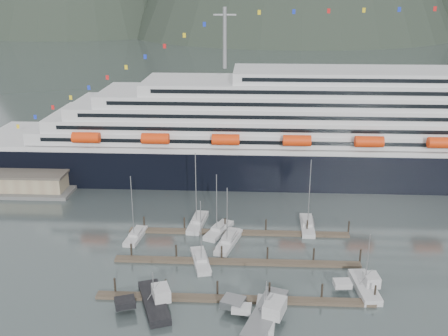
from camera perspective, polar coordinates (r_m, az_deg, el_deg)
The scene contains 17 objects.
ground at distance 101.43m, azimuth 4.21°, elevation -11.15°, with size 1600.00×1600.00×0.00m, color #4C5A59.
cruise_ship at distance 151.45m, azimuth 15.41°, elevation 3.43°, with size 210.00×30.40×50.30m.
dock_near at distance 92.78m, azimuth 1.19°, elevation -14.02°, with size 48.18×2.28×3.20m.
dock_mid at distance 103.92m, azimuth 1.43°, elevation -10.12°, with size 48.18×2.28×3.20m.
dock_far at distance 115.46m, azimuth 1.62°, elevation -6.98°, with size 48.18×2.28×3.20m.
sailboat_a at distance 114.83m, azimuth -9.60°, elevation -7.34°, with size 3.67×9.31×14.95m.
sailboat_b at distance 103.84m, azimuth -2.56°, elevation -10.08°, with size 5.16×10.79×13.95m.
sailboat_c at distance 111.73m, azimuth 0.49°, elevation -7.84°, with size 5.02×10.47×12.92m.
sailboat_d at distance 110.78m, azimuth 0.51°, elevation -8.09°, with size 5.74×11.95×13.61m.
sailboat_e at distance 119.49m, azimuth -2.89°, elevation -5.98°, with size 4.15×11.66×17.96m.
sailboat_f at distance 115.65m, azimuth -0.58°, elevation -6.86°, with size 6.36×10.38×14.44m.
sailboat_g at distance 119.45m, azimuth 9.04°, elevation -6.23°, with size 3.17×11.42×16.92m.
sailboat_h at distance 99.27m, azimuth 14.96°, elevation -12.27°, with size 2.86×7.82×11.24m.
trawler_a at distance 91.77m, azimuth -7.72°, elevation -14.18°, with size 10.38×13.09×6.95m.
trawler_b at distance 88.29m, azimuth 4.44°, elevation -15.55°, with size 8.03×10.53×6.63m.
trawler_c at distance 88.28m, azimuth 4.44°, elevation -15.49°, with size 11.70×15.24×7.58m.
trawler_d at distance 98.35m, azimuth 15.00°, elevation -12.30°, with size 8.10×10.92×6.32m.
Camera 1 is at (-2.71, -87.76, 50.78)m, focal length 42.00 mm.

